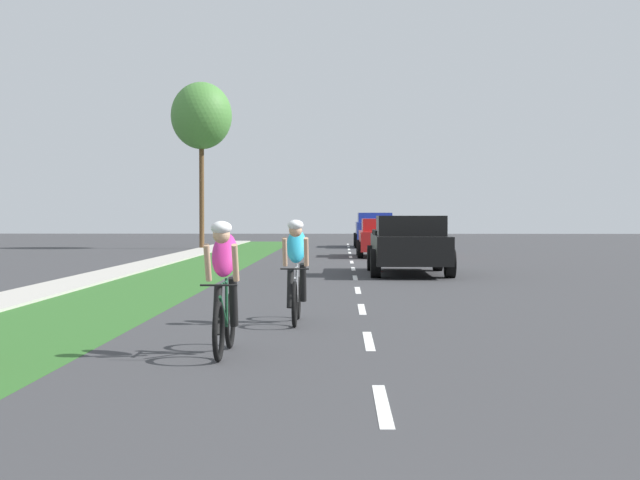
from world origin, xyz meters
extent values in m
plane|color=#38383A|center=(0.00, 20.00, 0.00)|extent=(120.00, 120.00, 0.00)
cube|color=#2D6026|center=(-4.76, 20.00, 0.00)|extent=(2.73, 70.00, 0.01)
cube|color=#B2ADA3|center=(-6.79, 20.00, 0.00)|extent=(1.33, 70.00, 0.10)
cube|color=white|center=(0.00, 6.00, 0.00)|extent=(0.12, 1.80, 0.01)
cube|color=white|center=(0.00, 10.00, 0.00)|extent=(0.12, 1.80, 0.01)
cube|color=white|center=(0.00, 14.00, 0.00)|extent=(0.12, 1.80, 0.01)
cube|color=white|center=(0.00, 18.00, 0.00)|extent=(0.12, 1.80, 0.01)
cube|color=white|center=(0.00, 22.00, 0.00)|extent=(0.12, 1.80, 0.01)
cube|color=white|center=(0.00, 26.00, 0.00)|extent=(0.12, 1.80, 0.01)
cube|color=white|center=(0.00, 30.00, 0.00)|extent=(0.12, 1.80, 0.01)
cube|color=white|center=(0.00, 34.00, 0.00)|extent=(0.12, 1.80, 0.01)
cube|color=white|center=(0.00, 38.00, 0.00)|extent=(0.12, 1.80, 0.01)
cube|color=white|center=(0.00, 42.00, 0.00)|extent=(0.12, 1.80, 0.01)
cube|color=white|center=(0.00, 46.00, 0.00)|extent=(0.12, 1.80, 0.01)
cube|color=white|center=(0.00, 50.00, 0.00)|extent=(0.12, 1.80, 0.01)
torus|color=black|center=(-1.73, 9.31, 0.34)|extent=(0.06, 0.68, 0.68)
torus|color=black|center=(-1.73, 8.27, 0.34)|extent=(0.06, 0.68, 0.68)
cylinder|color=#194C2D|center=(-1.73, 8.69, 0.52)|extent=(0.04, 0.59, 0.43)
cylinder|color=#194C2D|center=(-1.73, 8.97, 0.62)|extent=(0.04, 0.04, 0.55)
cylinder|color=#194C2D|center=(-1.73, 8.74, 0.85)|extent=(0.03, 0.55, 0.03)
cylinder|color=black|center=(-1.73, 8.29, 0.86)|extent=(0.42, 0.02, 0.02)
ellipsoid|color=#CC2D8C|center=(-1.73, 8.81, 1.18)|extent=(0.30, 0.54, 0.63)
sphere|color=tan|center=(-1.73, 8.53, 1.42)|extent=(0.20, 0.20, 0.20)
ellipsoid|color=white|center=(-1.73, 8.53, 1.50)|extent=(0.24, 0.28, 0.16)
cylinder|color=tan|center=(-1.89, 8.53, 1.10)|extent=(0.07, 0.26, 0.45)
cylinder|color=tan|center=(-1.57, 8.53, 1.10)|extent=(0.07, 0.26, 0.45)
cylinder|color=black|center=(-1.83, 8.89, 0.52)|extent=(0.10, 0.30, 0.60)
cylinder|color=black|center=(-1.63, 8.84, 0.62)|extent=(0.10, 0.25, 0.61)
torus|color=black|center=(-1.04, 12.44, 0.34)|extent=(0.06, 0.68, 0.68)
torus|color=black|center=(-1.04, 11.40, 0.34)|extent=(0.06, 0.68, 0.68)
cylinder|color=#A5A8AD|center=(-1.04, 11.82, 0.52)|extent=(0.04, 0.59, 0.43)
cylinder|color=#A5A8AD|center=(-1.04, 12.10, 0.62)|extent=(0.04, 0.04, 0.55)
cylinder|color=#A5A8AD|center=(-1.04, 11.87, 0.85)|extent=(0.03, 0.55, 0.03)
cylinder|color=black|center=(-1.04, 11.42, 0.86)|extent=(0.42, 0.02, 0.02)
ellipsoid|color=#26A5CC|center=(-1.04, 11.94, 1.18)|extent=(0.30, 0.54, 0.63)
sphere|color=tan|center=(-1.04, 11.66, 1.42)|extent=(0.20, 0.20, 0.20)
ellipsoid|color=white|center=(-1.04, 11.66, 1.50)|extent=(0.24, 0.28, 0.16)
cylinder|color=tan|center=(-1.20, 11.66, 1.10)|extent=(0.07, 0.26, 0.45)
cylinder|color=tan|center=(-0.88, 11.66, 1.10)|extent=(0.07, 0.26, 0.45)
cylinder|color=black|center=(-1.14, 12.02, 0.52)|extent=(0.10, 0.30, 0.60)
cylinder|color=black|center=(-0.94, 11.97, 0.62)|extent=(0.10, 0.25, 0.61)
cube|color=black|center=(1.52, 23.58, 0.72)|extent=(1.96, 5.10, 0.76)
cube|color=black|center=(1.52, 22.81, 1.32)|extent=(1.80, 1.78, 0.64)
cube|color=#1E2833|center=(1.52, 22.10, 1.30)|extent=(1.67, 0.08, 0.52)
cube|color=black|center=(0.62, 24.60, 1.02)|extent=(0.08, 2.80, 0.40)
cube|color=black|center=(2.42, 24.60, 1.02)|extent=(0.08, 2.80, 0.40)
cube|color=black|center=(1.52, 26.09, 1.02)|extent=(1.80, 0.08, 0.40)
cylinder|color=black|center=(0.54, 22.05, 0.38)|extent=(0.26, 0.76, 0.76)
cylinder|color=black|center=(2.50, 22.05, 0.38)|extent=(0.26, 0.76, 0.76)
cylinder|color=black|center=(0.54, 25.11, 0.38)|extent=(0.26, 0.76, 0.76)
cylinder|color=black|center=(2.50, 25.11, 0.38)|extent=(0.26, 0.76, 0.76)
cube|color=red|center=(1.24, 34.30, 0.64)|extent=(1.76, 4.30, 0.76)
cube|color=red|center=(1.24, 34.45, 1.26)|extent=(1.55, 2.24, 0.52)
cube|color=#1E2833|center=(1.24, 33.48, 1.24)|extent=(1.44, 0.08, 0.44)
cylinder|color=black|center=(0.36, 32.97, 0.32)|extent=(0.22, 0.64, 0.64)
cylinder|color=black|center=(2.12, 32.97, 0.32)|extent=(0.22, 0.64, 0.64)
cylinder|color=black|center=(0.36, 35.63, 0.32)|extent=(0.22, 0.64, 0.64)
cylinder|color=black|center=(2.12, 35.63, 0.32)|extent=(0.22, 0.64, 0.64)
cube|color=#23389E|center=(1.36, 45.30, 0.81)|extent=(1.90, 4.70, 1.00)
cube|color=#23389E|center=(1.36, 45.50, 1.53)|extent=(1.71, 2.91, 0.52)
cube|color=#1E2833|center=(1.36, 44.25, 1.41)|extent=(1.56, 0.08, 0.44)
cylinder|color=black|center=(0.41, 43.89, 0.36)|extent=(0.25, 0.72, 0.72)
cylinder|color=black|center=(2.31, 43.89, 0.36)|extent=(0.25, 0.72, 0.72)
cylinder|color=black|center=(0.41, 46.71, 0.36)|extent=(0.25, 0.72, 0.72)
cylinder|color=black|center=(2.31, 46.71, 0.36)|extent=(0.25, 0.72, 0.72)
cylinder|color=brown|center=(-7.30, 42.80, 2.69)|extent=(0.24, 0.24, 5.38)
ellipsoid|color=#478438|center=(-7.30, 42.80, 6.59)|extent=(3.01, 3.01, 3.31)
camera|label=1|loc=(-0.35, -1.77, 1.64)|focal=50.69mm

